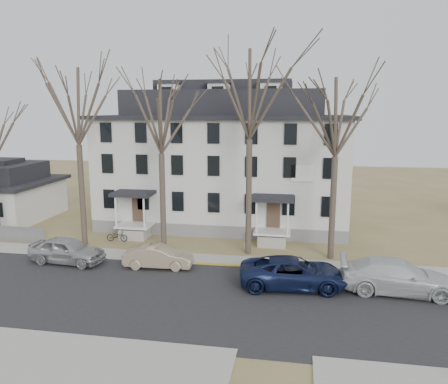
% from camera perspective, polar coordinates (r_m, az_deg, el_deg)
% --- Properties ---
extents(ground, '(120.00, 120.00, 0.00)m').
position_cam_1_polar(ground, '(21.46, -2.75, -16.17)').
color(ground, olive).
rests_on(ground, ground).
extents(main_road, '(120.00, 10.00, 0.04)m').
position_cam_1_polar(main_road, '(23.22, -1.65, -13.98)').
color(main_road, '#27272A').
rests_on(main_road, ground).
extents(far_sidewalk, '(120.00, 2.00, 0.08)m').
position_cam_1_polar(far_sidewalk, '(28.70, 0.74, -9.06)').
color(far_sidewalk, '#A09F97').
rests_on(far_sidewalk, ground).
extents(yellow_curb, '(14.00, 0.25, 0.06)m').
position_cam_1_polar(yellow_curb, '(27.55, 10.93, -10.11)').
color(yellow_curb, gold).
rests_on(yellow_curb, ground).
extents(boarding_house, '(20.80, 12.36, 12.05)m').
position_cam_1_polar(boarding_house, '(37.41, 0.12, 4.06)').
color(boarding_house, slate).
rests_on(boarding_house, ground).
extents(small_house, '(8.70, 8.70, 5.00)m').
position_cam_1_polar(small_house, '(44.10, -26.92, -0.21)').
color(small_house, silver).
rests_on(small_house, ground).
extents(tree_far_left, '(8.40, 8.40, 13.72)m').
position_cam_1_polar(tree_far_left, '(32.30, -18.73, 11.28)').
color(tree_far_left, '#473B31').
rests_on(tree_far_left, ground).
extents(tree_mid_left, '(7.80, 7.80, 12.74)m').
position_cam_1_polar(tree_mid_left, '(29.94, -8.32, 10.40)').
color(tree_mid_left, '#473B31').
rests_on(tree_mid_left, ground).
extents(tree_center, '(9.00, 9.00, 14.70)m').
position_cam_1_polar(tree_center, '(28.70, 3.40, 13.45)').
color(tree_center, '#473B31').
rests_on(tree_center, ground).
extents(tree_mid_right, '(7.80, 7.80, 12.74)m').
position_cam_1_polar(tree_mid_right, '(28.58, 14.57, 10.17)').
color(tree_mid_right, '#473B31').
rests_on(tree_mid_right, ground).
extents(car_silver, '(5.06, 2.42, 1.67)m').
position_cam_1_polar(car_silver, '(29.87, -19.82, -7.22)').
color(car_silver, '#AAABAC').
rests_on(car_silver, ground).
extents(car_tan, '(4.32, 1.76, 1.39)m').
position_cam_1_polar(car_tan, '(27.68, -8.56, -8.41)').
color(car_tan, tan).
rests_on(car_tan, ground).
extents(car_navy, '(6.14, 3.23, 1.65)m').
position_cam_1_polar(car_navy, '(24.74, 9.08, -10.45)').
color(car_navy, '#121C41').
rests_on(car_navy, ground).
extents(car_white, '(6.24, 2.79, 1.78)m').
position_cam_1_polar(car_white, '(25.51, 21.74, -10.29)').
color(car_white, silver).
rests_on(car_white, ground).
extents(bicycle_left, '(1.61, 0.66, 0.83)m').
position_cam_1_polar(bicycle_left, '(33.61, -13.79, -5.66)').
color(bicycle_left, black).
rests_on(bicycle_left, ground).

